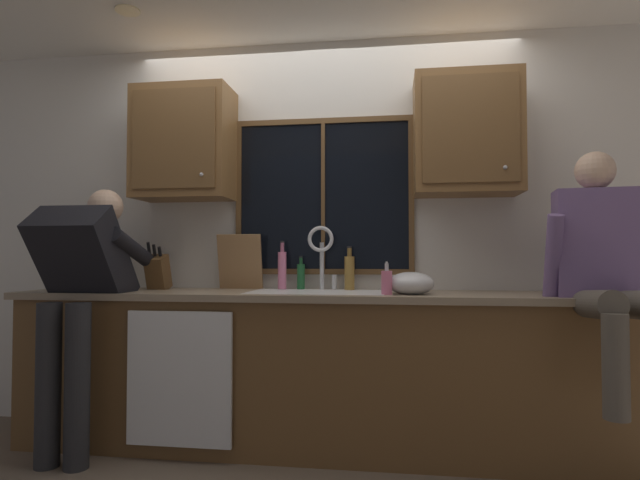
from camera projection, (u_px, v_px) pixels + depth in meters
back_wall at (325, 235)px, 3.43m from camera, size 5.92×0.12×2.55m
ceiling_downlight_left at (127, 11)px, 2.97m from camera, size 0.14×0.14×0.01m
window_glass at (323, 196)px, 3.37m from camera, size 1.10×0.02×0.95m
window_frame_top at (323, 121)px, 3.38m from camera, size 1.17×0.02×0.04m
window_frame_bottom at (323, 272)px, 3.34m from camera, size 1.17×0.02×0.04m
window_frame_left at (239, 197)px, 3.44m from camera, size 0.03×0.02×0.95m
window_frame_right at (411, 194)px, 3.28m from camera, size 0.03×0.02×0.95m
window_mullion_center at (323, 196)px, 3.36m from camera, size 0.02×0.02×0.95m
lower_cabinet_run at (317, 373)px, 3.06m from camera, size 3.52×0.58×0.88m
countertop at (317, 295)px, 3.05m from camera, size 3.58×0.62×0.04m
dishwasher_front at (179, 379)px, 2.84m from camera, size 0.60×0.02×0.74m
upper_cabinet_left at (184, 144)px, 3.35m from camera, size 0.62×0.36×0.72m
upper_cabinet_right at (466, 135)px, 3.10m from camera, size 0.62×0.36×0.72m
sink at (317, 309)px, 3.06m from camera, size 0.80×0.46×0.21m
faucet at (322, 250)px, 3.25m from camera, size 0.18×0.09×0.40m
person_standing at (81, 287)px, 2.94m from camera, size 0.53×0.70×1.55m
person_sitting_on_counter at (604, 262)px, 2.59m from camera, size 0.54×0.62×1.26m
knife_block at (158, 272)px, 3.31m from camera, size 0.12×0.18×0.32m
cutting_board at (240, 262)px, 3.35m from camera, size 0.29×0.09×0.36m
mixing_bowl at (411, 284)px, 2.90m from camera, size 0.26×0.26×0.13m
soap_dispenser at (387, 282)px, 2.84m from camera, size 0.06×0.07×0.18m
bottle_green_glass at (349, 272)px, 3.24m from camera, size 0.06×0.06×0.28m
bottle_tall_clear at (282, 269)px, 3.31m from camera, size 0.05×0.05×0.31m
bottle_amber_small at (301, 276)px, 3.31m from camera, size 0.05×0.05×0.21m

